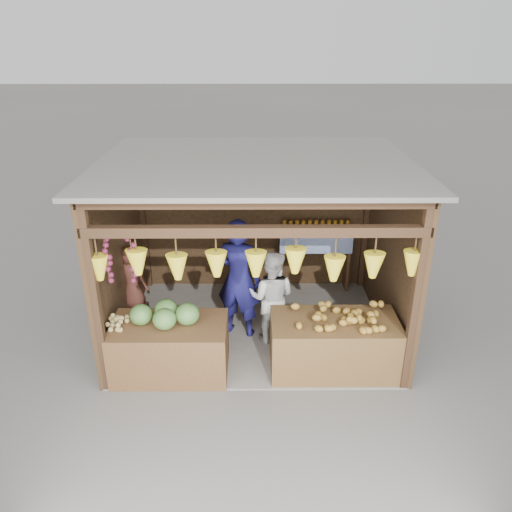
{
  "coord_description": "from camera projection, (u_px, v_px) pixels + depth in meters",
  "views": [
    {
      "loc": [
        -0.03,
        -6.69,
        4.27
      ],
      "look_at": [
        0.01,
        -0.1,
        1.29
      ],
      "focal_mm": 35.0,
      "sensor_mm": 36.0,
      "label": 1
    }
  ],
  "objects": [
    {
      "name": "back_shelf",
      "position": [
        315.0,
        245.0,
        8.67
      ],
      "size": [
        1.25,
        0.32,
        1.32
      ],
      "color": "#382314",
      "rests_on": "ground"
    },
    {
      "name": "tanfruit_pile",
      "position": [
        117.0,
        321.0,
        6.49
      ],
      "size": [
        0.34,
        0.4,
        0.13
      ],
      "primitive_type": null,
      "color": "tan",
      "rests_on": "counter_left"
    },
    {
      "name": "stall_structure",
      "position": [
        253.0,
        230.0,
        7.13
      ],
      "size": [
        4.3,
        3.3,
        2.66
      ],
      "color": "slate",
      "rests_on": "ground"
    },
    {
      "name": "stool",
      "position": [
        137.0,
        315.0,
        7.89
      ],
      "size": [
        0.34,
        0.34,
        0.32
      ],
      "primitive_type": "cube",
      "color": "black",
      "rests_on": "ground"
    },
    {
      "name": "man_standing",
      "position": [
        239.0,
        279.0,
        7.35
      ],
      "size": [
        0.79,
        0.65,
        1.88
      ],
      "primitive_type": "imported",
      "rotation": [
        0.0,
        0.0,
        2.81
      ],
      "color": "#161551",
      "rests_on": "ground"
    },
    {
      "name": "mango_pile",
      "position": [
        341.0,
        315.0,
        6.51
      ],
      "size": [
        1.4,
        0.64,
        0.22
      ],
      "primitive_type": null,
      "color": "#B04217",
      "rests_on": "counter_right"
    },
    {
      "name": "woman_standing",
      "position": [
        272.0,
        297.0,
        7.27
      ],
      "size": [
        0.81,
        0.69,
        1.45
      ],
      "primitive_type": "imported",
      "rotation": [
        0.0,
        0.0,
        2.92
      ],
      "color": "silver",
      "rests_on": "ground"
    },
    {
      "name": "melon_pile",
      "position": [
        166.0,
        313.0,
        6.5
      ],
      "size": [
        1.0,
        0.5,
        0.32
      ],
      "primitive_type": null,
      "color": "#124715",
      "rests_on": "counter_left"
    },
    {
      "name": "counter_left",
      "position": [
        170.0,
        348.0,
        6.7
      ],
      "size": [
        1.53,
        0.85,
        0.75
      ],
      "primitive_type": "cube",
      "color": "#4A2E18",
      "rests_on": "ground"
    },
    {
      "name": "vendor_seated",
      "position": [
        132.0,
        277.0,
        7.61
      ],
      "size": [
        0.61,
        0.55,
        1.04
      ],
      "primitive_type": "imported",
      "rotation": [
        0.0,
        0.0,
        2.57
      ],
      "color": "brown",
      "rests_on": "stool"
    },
    {
      "name": "counter_right",
      "position": [
        333.0,
        345.0,
        6.75
      ],
      "size": [
        1.69,
        0.85,
        0.77
      ],
      "primitive_type": "cube",
      "color": "#53361B",
      "rests_on": "ground"
    },
    {
      "name": "ground",
      "position": [
        255.0,
        328.0,
        7.86
      ],
      "size": [
        80.0,
        80.0,
        0.0
      ],
      "primitive_type": "plane",
      "color": "#514F49",
      "rests_on": "ground"
    }
  ]
}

